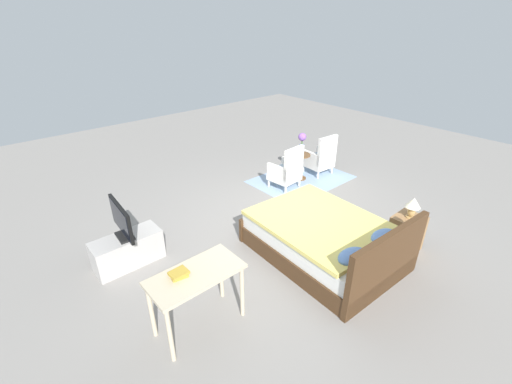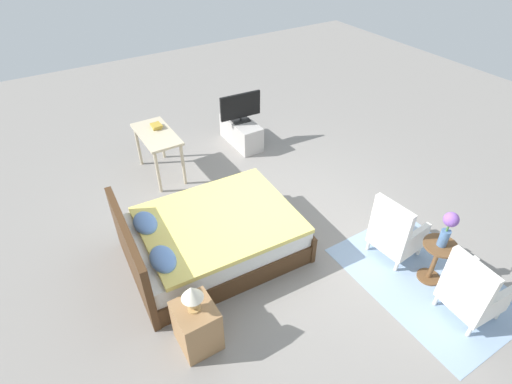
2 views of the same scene
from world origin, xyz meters
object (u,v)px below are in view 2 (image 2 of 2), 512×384
Objects in this scene: bed at (210,238)px; vanity_desk at (157,140)px; armchair_by_window_right at (395,233)px; tv_flatscreen at (240,107)px; armchair_by_window_left at (471,292)px; tv_stand at (241,132)px; side_table at (436,258)px; nightstand at (197,326)px; book_stack at (157,126)px; table_lamp at (192,295)px; flower_vase at (449,226)px.

vanity_desk is (2.12, -0.14, 0.36)m from bed.
armchair_by_window_right is 1.19× the size of tv_flatscreen.
armchair_by_window_left is 0.96× the size of tv_stand.
tv_stand is (4.06, 0.35, -0.13)m from side_table.
tv_flatscreen reaches higher than side_table.
nightstand is (0.16, 2.71, -0.10)m from armchair_by_window_right.
book_stack is (3.51, 1.81, 0.43)m from armchair_by_window_right.
armchair_by_window_left is at bearing -176.98° from tv_flatscreen.
tv_flatscreen is at bearing 3.02° from armchair_by_window_left.
vanity_desk is at bearing 22.90° from armchair_by_window_left.
book_stack is (3.36, -0.90, 0.52)m from nightstand.
table_lamp reaches higher than tv_stand.
nightstand is at bearing 65.26° from armchair_by_window_left.
side_table is at bearing -103.98° from nightstand.
bed is at bearing 40.86° from armchair_by_window_left.
armchair_by_window_right is 2.79× the size of table_lamp.
flower_vase is 2.96m from nightstand.
table_lamp is (0.70, 2.81, 0.42)m from side_table.
armchair_by_window_right is 3.55m from tv_flatscreen.
book_stack reaches higher than tv_stand.
tv_stand is at bearing -36.20° from nightstand.
bed is 1.28m from nightstand.
book_stack is at bearing 21.44° from armchair_by_window_left.
tv_flatscreen reaches higher than vanity_desk.
side_table is 1.01× the size of nightstand.
bed is at bearing 49.99° from flower_vase.
vanity_desk is (4.45, 1.88, 0.28)m from armchair_by_window_left.
table_lamp is at bearing 143.79° from tv_stand.
bed is 3.84× the size of side_table.
book_stack is at bearing -14.96° from nightstand.
armchair_by_window_left reaches higher than nightstand.
tv_stand is (3.36, -2.46, -0.55)m from table_lamp.
bed is at bearing 174.85° from book_stack.
side_table is 4.10m from tv_flatscreen.
flower_vase is 0.62× the size of tv_flatscreen.
book_stack is (3.36, -0.90, 0.02)m from table_lamp.
armchair_by_window_left is 4.64× the size of book_stack.
armchair_by_window_right is 3.86m from vanity_desk.
table_lamp is 3.48m from book_stack.
armchair_by_window_left is 1.00× the size of armchair_by_window_right.
tv_stand is at bearing 3.96° from armchair_by_window_right.
side_table is 2.90m from nightstand.
armchair_by_window_left is 0.88× the size of vanity_desk.
book_stack is at bearing -5.15° from bed.
bed is 2.15m from vanity_desk.
armchair_by_window_right is 1.61× the size of nightstand.
nightstand is (1.25, 2.71, -0.10)m from armchair_by_window_left.
table_lamp is (0.16, 2.71, 0.40)m from armchair_by_window_right.
side_table is 0.60× the size of tv_stand.
tv_flatscreen is at bearing 3.96° from armchair_by_window_right.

